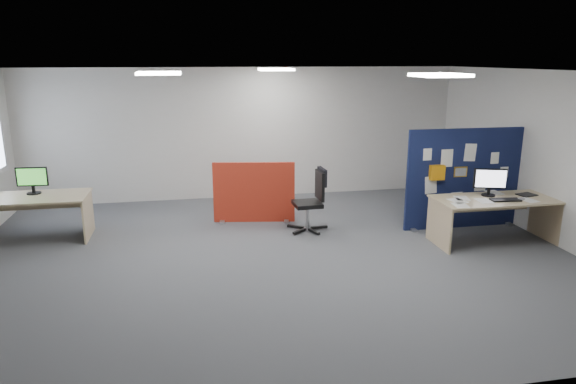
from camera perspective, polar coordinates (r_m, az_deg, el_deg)
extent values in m
plane|color=#505257|center=(7.75, -1.85, -7.15)|extent=(9.00, 9.00, 0.00)
cube|color=white|center=(7.19, -2.03, 13.24)|extent=(9.00, 7.00, 0.02)
cube|color=silver|center=(10.77, -4.82, 6.48)|extent=(9.00, 0.02, 2.70)
cube|color=silver|center=(4.07, 5.74, -7.50)|extent=(9.00, 0.02, 2.70)
cube|color=silver|center=(9.17, 27.12, 3.47)|extent=(0.02, 7.00, 2.70)
cube|color=white|center=(6.85, 16.53, 12.34)|extent=(0.60, 0.60, 0.04)
cube|color=white|center=(7.62, -14.13, 12.68)|extent=(0.60, 0.60, 0.04)
cube|color=white|center=(9.74, -1.34, 13.45)|extent=(0.60, 0.60, 0.04)
cube|color=black|center=(9.32, 18.98, 1.41)|extent=(2.10, 0.06, 1.74)
cube|color=#95969A|center=(9.14, 13.60, -3.97)|extent=(0.08, 0.30, 0.04)
cube|color=#95969A|center=(10.00, 23.09, -3.14)|extent=(0.08, 0.30, 0.04)
cube|color=white|center=(8.86, 15.24, 4.05)|extent=(0.15, 0.01, 0.20)
cube|color=white|center=(9.04, 17.24, 3.61)|extent=(0.21, 0.01, 0.30)
cube|color=white|center=(9.22, 19.60, 4.16)|extent=(0.21, 0.01, 0.30)
cube|color=white|center=(9.49, 22.00, 3.52)|extent=(0.15, 0.01, 0.20)
cube|color=white|center=(9.01, 15.59, 0.76)|extent=(0.21, 0.01, 0.30)
cube|color=white|center=(9.45, 20.58, 1.01)|extent=(0.21, 0.01, 0.30)
cube|color=white|center=(9.65, 22.88, 2.01)|extent=(0.15, 0.01, 0.20)
cube|color=white|center=(9.32, 18.22, -0.91)|extent=(0.21, 0.01, 0.30)
cube|color=gold|center=(9.21, 18.62, 2.14)|extent=(0.24, 0.01, 0.18)
cube|color=orange|center=(8.96, 16.23, 2.09)|extent=(0.25, 0.10, 0.25)
cube|color=tan|center=(8.73, 22.07, -0.77)|extent=(1.92, 0.85, 0.03)
cube|color=tan|center=(8.37, 16.44, -3.52)|extent=(0.03, 0.79, 0.70)
cube|color=tan|center=(9.36, 26.67, -2.61)|extent=(0.03, 0.79, 0.70)
cube|color=tan|center=(9.10, 20.64, -1.12)|extent=(1.73, 0.02, 0.30)
cylinder|color=black|center=(8.86, 21.36, -0.33)|extent=(0.21, 0.21, 0.02)
cube|color=black|center=(8.84, 21.40, 0.07)|extent=(0.05, 0.04, 0.11)
cube|color=black|center=(8.79, 21.52, 1.40)|extent=(0.50, 0.18, 0.32)
cube|color=white|center=(8.78, 21.59, 1.37)|extent=(0.45, 0.14, 0.28)
cube|color=black|center=(8.65, 23.02, -0.81)|extent=(0.47, 0.23, 0.02)
cube|color=#95969A|center=(8.77, 24.47, -0.75)|extent=(0.11, 0.09, 0.03)
cube|color=black|center=(9.14, 24.99, -0.27)|extent=(0.32, 0.28, 0.01)
cube|color=#9C2914|center=(9.20, -3.80, -0.04)|extent=(1.45, 0.28, 1.09)
cube|color=#95969A|center=(9.30, -7.30, -3.35)|extent=(0.08, 0.30, 0.04)
cube|color=#95969A|center=(9.43, -0.25, -2.97)|extent=(0.08, 0.30, 0.04)
cube|color=tan|center=(9.19, -26.72, -0.54)|extent=(1.75, 0.88, 0.03)
cube|color=tan|center=(9.08, -21.32, -2.53)|extent=(0.03, 0.81, 0.70)
cube|color=tan|center=(9.61, -25.98, -0.86)|extent=(1.58, 0.02, 0.30)
cylinder|color=black|center=(9.34, -26.38, -0.11)|extent=(0.22, 0.22, 0.02)
cube|color=black|center=(9.33, -26.43, 0.28)|extent=(0.05, 0.04, 0.11)
cube|color=black|center=(9.28, -26.58, 1.54)|extent=(0.49, 0.07, 0.31)
cube|color=#388F2F|center=(9.26, -26.61, 1.51)|extent=(0.45, 0.04, 0.27)
cube|color=black|center=(8.91, 3.47, -3.92)|extent=(0.30, 0.06, 0.04)
cube|color=black|center=(9.06, 2.18, -3.59)|extent=(0.12, 0.30, 0.04)
cube|color=black|center=(8.93, 0.83, -3.87)|extent=(0.27, 0.20, 0.04)
cube|color=black|center=(8.69, 1.25, -4.38)|extent=(0.26, 0.22, 0.04)
cube|color=black|center=(8.69, 2.93, -4.42)|extent=(0.15, 0.29, 0.04)
cylinder|color=#95969A|center=(8.79, 2.14, -2.76)|extent=(0.06, 0.06, 0.41)
cube|color=black|center=(8.73, 2.16, -1.34)|extent=(0.48, 0.48, 0.07)
cube|color=black|center=(8.70, 3.55, 0.75)|extent=(0.07, 0.42, 0.49)
cube|color=black|center=(8.68, 3.81, 1.71)|extent=(0.08, 0.38, 0.30)
cube|color=white|center=(8.38, 18.33, -0.93)|extent=(0.25, 0.33, 0.00)
cube|color=white|center=(8.56, 18.74, -0.65)|extent=(0.27, 0.34, 0.00)
cube|color=white|center=(8.84, 25.12, -0.80)|extent=(0.26, 0.33, 0.00)
cube|color=white|center=(8.14, 18.63, -1.41)|extent=(0.25, 0.33, 0.00)
cube|color=white|center=(9.10, 21.97, -0.05)|extent=(0.23, 0.31, 0.00)
cube|color=white|center=(8.51, 20.97, -0.92)|extent=(0.23, 0.32, 0.00)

